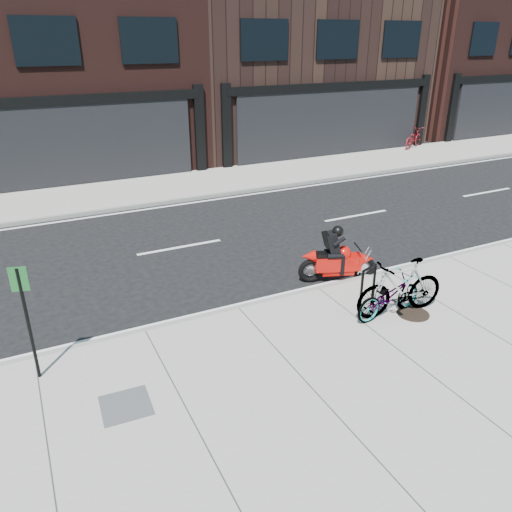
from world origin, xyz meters
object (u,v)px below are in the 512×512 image
bike_rack (368,282)px  bicycle_front (389,296)px  bicycle_far (413,138)px  utility_grate (126,405)px  sign_post (26,314)px  motorcycle (341,258)px  bicycle_rear (400,288)px  manhole_cover (413,314)px

bike_rack → bicycle_front: (0.08, -0.58, -0.07)m
bike_rack → bicycle_far: bicycle_far is taller
utility_grate → bicycle_far: bearing=36.6°
utility_grate → bike_rack: bearing=10.4°
bicycle_front → sign_post: 6.71m
motorcycle → utility_grate: (-5.65, -2.35, -0.43)m
bicycle_front → bicycle_rear: bearing=-108.0°
bicycle_far → sign_post: sign_post is taller
bike_rack → bicycle_rear: (0.31, -0.63, 0.09)m
bicycle_rear → sign_post: size_ratio=0.97×
bike_rack → motorcycle: (0.27, 1.37, -0.07)m
bicycle_rear → manhole_cover: 0.67m
bicycle_far → bicycle_front: bearing=109.8°
bike_rack → manhole_cover: 1.11m
utility_grate → bicycle_front: bearing=4.2°
bicycle_rear → manhole_cover: (0.27, -0.17, -0.59)m
bicycle_rear → sign_post: sign_post is taller
bike_rack → sign_post: bearing=176.6°
bicycle_front → motorcycle: size_ratio=0.91×
bike_rack → motorcycle: size_ratio=0.48×
motorcycle → manhole_cover: 2.23m
utility_grate → motorcycle: bearing=22.6°
motorcycle → bicycle_far: motorcycle is taller
bicycle_rear → motorcycle: size_ratio=1.09×
bicycle_far → utility_grate: bearing=100.2°
bike_rack → motorcycle: bearing=78.8°
bicycle_rear → manhole_cover: size_ratio=3.01×
bike_rack → utility_grate: 5.49m
bicycle_rear → motorcycle: 2.00m
bike_rack → bicycle_front: bicycle_front is taller
bicycle_front → manhole_cover: size_ratio=2.50×
bicycle_rear → bike_rack: bearing=-147.7°
bike_rack → manhole_cover: bike_rack is taller
bicycle_rear → motorcycle: (-0.04, 2.00, -0.16)m
utility_grate → bicycle_rear: bearing=3.6°
bicycle_far → bike_rack: bearing=108.3°
bicycle_rear → bicycle_far: size_ratio=1.07×
manhole_cover → utility_grate: 5.96m
bicycle_front → bicycle_rear: 0.29m
motorcycle → utility_grate: bearing=-137.9°
motorcycle → manhole_cover: bearing=-62.3°
bicycle_front → bicycle_rear: bicycle_rear is taller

